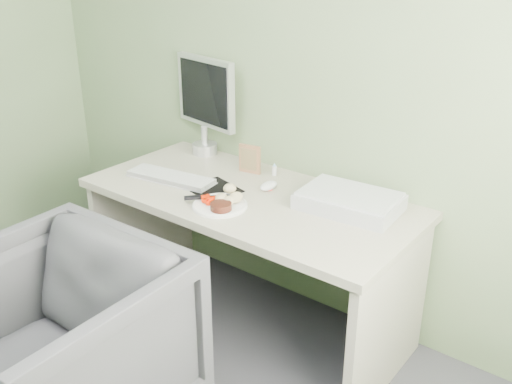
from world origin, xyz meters
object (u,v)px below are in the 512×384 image
Objects in this scene: plate at (220,206)px; monitor at (205,100)px; scanner at (349,202)px; desk at (249,229)px; desk_chair at (58,352)px.

monitor is (-0.53, 0.50, 0.30)m from plate.
scanner reaches higher than plate.
monitor reaches higher than desk.
monitor is at bearing 166.37° from scanner.
desk is at bearing 85.23° from plate.
plate is (-0.02, -0.19, 0.19)m from desk.
desk_chair reaches higher than plate.
plate is 0.57× the size of scanner.
desk is 3.68× the size of scanner.
scanner reaches higher than desk_chair.
desk_chair is at bearing -62.55° from monitor.
monitor is at bearing 150.27° from desk.
desk_chair is (-0.12, -0.82, -0.35)m from plate.
monitor is at bearing 105.75° from desk_chair.
monitor reaches higher than scanner.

